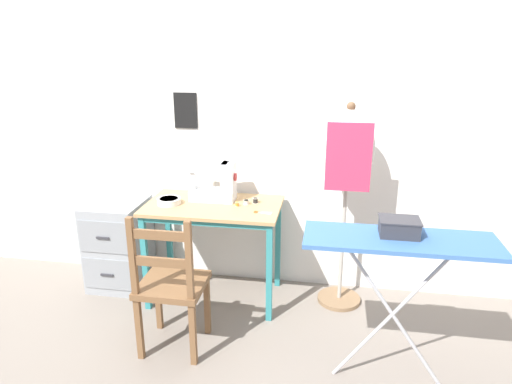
% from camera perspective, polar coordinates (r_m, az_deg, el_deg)
% --- Properties ---
extents(ground_plane, '(14.00, 14.00, 0.00)m').
position_cam_1_polar(ground_plane, '(3.40, -6.25, -15.21)').
color(ground_plane, gray).
extents(wall_back, '(10.00, 0.06, 2.55)m').
position_cam_1_polar(wall_back, '(3.51, -4.16, 8.44)').
color(wall_back, silver).
rests_on(wall_back, ground_plane).
extents(sewing_table, '(0.97, 0.57, 0.75)m').
position_cam_1_polar(sewing_table, '(3.34, -5.38, -3.29)').
color(sewing_table, tan).
rests_on(sewing_table, ground_plane).
extents(sewing_machine, '(0.34, 0.16, 0.31)m').
position_cam_1_polar(sewing_machine, '(3.36, -5.12, 1.22)').
color(sewing_machine, white).
rests_on(sewing_machine, sewing_table).
extents(fabric_bowl, '(0.17, 0.17, 0.04)m').
position_cam_1_polar(fabric_bowl, '(3.35, -10.83, -1.10)').
color(fabric_bowl, silver).
rests_on(fabric_bowl, sewing_table).
extents(scissors, '(0.13, 0.05, 0.01)m').
position_cam_1_polar(scissors, '(3.14, 0.46, -2.55)').
color(scissors, silver).
rests_on(scissors, sewing_table).
extents(thread_spool_near_machine, '(0.03, 0.03, 0.03)m').
position_cam_1_polar(thread_spool_near_machine, '(3.25, -2.37, -1.54)').
color(thread_spool_near_machine, orange).
rests_on(thread_spool_near_machine, sewing_table).
extents(thread_spool_mid_table, '(0.04, 0.04, 0.03)m').
position_cam_1_polar(thread_spool_mid_table, '(3.29, -1.24, -1.30)').
color(thread_spool_mid_table, silver).
rests_on(thread_spool_mid_table, sewing_table).
extents(thread_spool_far_edge, '(0.04, 0.04, 0.04)m').
position_cam_1_polar(thread_spool_far_edge, '(3.31, -0.07, -1.08)').
color(thread_spool_far_edge, black).
rests_on(thread_spool_far_edge, sewing_table).
extents(wooden_chair, '(0.40, 0.38, 0.94)m').
position_cam_1_polar(wooden_chair, '(2.90, -10.60, -11.50)').
color(wooden_chair, brown).
rests_on(wooden_chair, ground_plane).
extents(filing_cabinet, '(0.42, 0.47, 0.69)m').
position_cam_1_polar(filing_cabinet, '(3.80, -16.75, -6.20)').
color(filing_cabinet, '#93999E').
rests_on(filing_cabinet, ground_plane).
extents(dress_form, '(0.35, 0.32, 1.50)m').
position_cam_1_polar(dress_form, '(3.19, 11.40, 3.95)').
color(dress_form, '#846647').
rests_on(dress_form, ground_plane).
extents(ironing_board, '(1.00, 0.34, 0.90)m').
position_cam_1_polar(ironing_board, '(2.53, 17.51, -6.64)').
color(ironing_board, '#3D6BAD').
rests_on(ironing_board, ground_plane).
extents(storage_box, '(0.21, 0.15, 0.09)m').
position_cam_1_polar(storage_box, '(2.52, 17.46, -4.20)').
color(storage_box, '#333338').
rests_on(storage_box, ironing_board).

